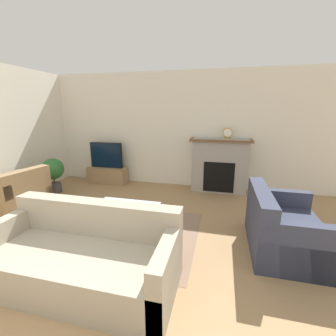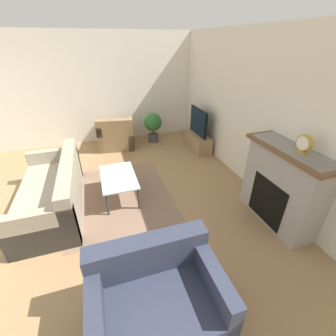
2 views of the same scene
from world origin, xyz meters
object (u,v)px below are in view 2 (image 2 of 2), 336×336
couch_sectional (54,193)px  potted_plant (153,124)px  armchair_by_window (117,136)px  mantel_clock (304,144)px  tv (198,122)px  coffee_table (119,178)px  couch_loveseat (157,301)px

couch_sectional → potted_plant: (-2.27, 2.28, 0.20)m
armchair_by_window → couch_sectional: bearing=68.9°
potted_plant → armchair_by_window: bearing=-87.2°
mantel_clock → tv: bearing=-178.9°
coffee_table → mantel_clock: bearing=56.7°
tv → couch_sectional: (1.45, -3.22, -0.43)m
couch_loveseat → armchair_by_window: same height
tv → couch_loveseat: (3.66, -2.09, -0.43)m
couch_loveseat → potted_plant: size_ratio=1.54×
tv → mantel_clock: bearing=1.1°
armchair_by_window → coffee_table: bearing=93.1°
couch_sectional → potted_plant: bearing=134.9°
armchair_by_window → coffee_table: armchair_by_window is taller
couch_loveseat → armchair_by_window: size_ratio=1.22×
tv → couch_sectional: bearing=-65.7°
armchair_by_window → potted_plant: (-0.05, 1.00, 0.19)m
tv → coffee_table: bearing=-55.9°
couch_sectional → armchair_by_window: same height
tv → potted_plant: bearing=-130.6°
tv → potted_plant: (-0.81, -0.95, -0.23)m
mantel_clock → armchair_by_window: bearing=-151.5°
couch_loveseat → coffee_table: couch_loveseat is taller
mantel_clock → couch_loveseat: bearing=-71.3°
tv → armchair_by_window: 2.14m
potted_plant → mantel_clock: 3.97m
tv → armchair_by_window: tv is taller
coffee_table → potted_plant: (-2.28, 1.22, 0.11)m
couch_sectional → armchair_by_window: (-2.22, 1.28, 0.01)m
couch_loveseat → tv: bearing=60.2°
armchair_by_window → couch_loveseat: bearing=96.9°
tv → coffee_table: (1.47, -2.17, -0.34)m
coffee_table → couch_sectional: bearing=-90.7°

